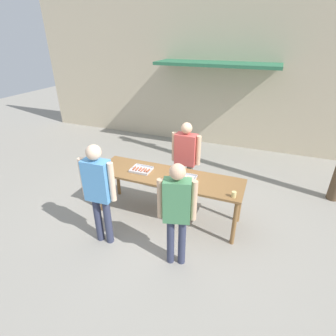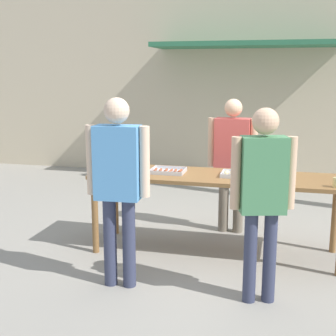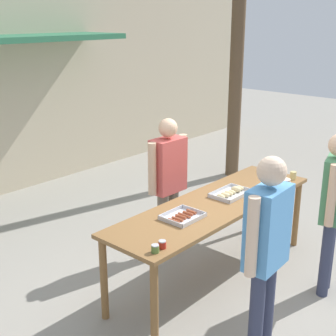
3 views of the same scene
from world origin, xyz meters
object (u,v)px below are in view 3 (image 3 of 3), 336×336
(beer_cup, at_px, (293,176))
(person_customer_with_cup, at_px, (334,200))
(condiment_jar_ketchup, at_px, (162,244))
(person_server_behind_table, at_px, (168,176))
(person_customer_holding_hotdog, at_px, (267,242))
(food_tray_sausages, at_px, (183,217))
(food_tray_buns, at_px, (231,193))
(condiment_jar_mustard, at_px, (155,249))

(beer_cup, height_order, person_customer_with_cup, person_customer_with_cup)
(condiment_jar_ketchup, height_order, beer_cup, beer_cup)
(person_server_behind_table, xyz_separation_m, person_customer_holding_hotdog, (-0.82, -1.75, 0.07))
(food_tray_sausages, relative_size, beer_cup, 3.90)
(beer_cup, bearing_deg, food_tray_buns, 163.71)
(person_customer_with_cup, bearing_deg, food_tray_buns, -91.97)
(food_tray_sausages, distance_m, condiment_jar_ketchup, 0.63)
(person_customer_with_cup, bearing_deg, food_tray_sausages, -59.42)
(food_tray_sausages, xyz_separation_m, food_tray_buns, (0.81, 0.00, 0.01))
(condiment_jar_ketchup, bearing_deg, food_tray_buns, 10.64)
(condiment_jar_ketchup, height_order, person_customer_holding_hotdog, person_customer_holding_hotdog)
(beer_cup, bearing_deg, person_server_behind_table, 137.93)
(condiment_jar_mustard, height_order, person_customer_holding_hotdog, person_customer_holding_hotdog)
(condiment_jar_ketchup, distance_m, person_server_behind_table, 1.55)
(person_customer_holding_hotdog, relative_size, person_customer_with_cup, 1.04)
(beer_cup, bearing_deg, person_customer_with_cup, -130.98)
(condiment_jar_ketchup, xyz_separation_m, person_customer_with_cup, (1.63, -0.76, 0.10))
(food_tray_sausages, height_order, person_customer_holding_hotdog, person_customer_holding_hotdog)
(condiment_jar_mustard, relative_size, person_server_behind_table, 0.04)
(person_server_behind_table, relative_size, person_customer_with_cup, 0.98)
(person_server_behind_table, bearing_deg, food_tray_buns, -73.06)
(food_tray_buns, bearing_deg, beer_cup, -16.29)
(beer_cup, xyz_separation_m, person_server_behind_table, (-1.10, 0.99, 0.06))
(food_tray_sausages, distance_m, person_customer_with_cup, 1.47)
(beer_cup, distance_m, person_customer_with_cup, 1.01)
(person_customer_holding_hotdog, bearing_deg, condiment_jar_mustard, -61.19)
(food_tray_sausages, bearing_deg, condiment_jar_mustard, -158.24)
(person_customer_with_cup, bearing_deg, beer_cup, -146.47)
(condiment_jar_mustard, height_order, condiment_jar_ketchup, same)
(food_tray_sausages, xyz_separation_m, beer_cup, (1.72, -0.26, 0.03))
(food_tray_buns, xyz_separation_m, condiment_jar_ketchup, (-1.39, -0.26, 0.01))
(person_customer_holding_hotdog, distance_m, person_customer_with_cup, 1.26)
(food_tray_sausages, xyz_separation_m, person_customer_with_cup, (1.06, -1.02, 0.12))
(food_tray_sausages, bearing_deg, beer_cup, -8.71)
(condiment_jar_mustard, xyz_separation_m, condiment_jar_ketchup, (0.09, 0.01, 0.00))
(condiment_jar_ketchup, bearing_deg, person_customer_holding_hotdog, -63.81)
(food_tray_sausages, height_order, condiment_jar_ketchup, condiment_jar_ketchup)
(food_tray_buns, distance_m, condiment_jar_mustard, 1.50)
(condiment_jar_mustard, relative_size, condiment_jar_ketchup, 1.00)
(person_customer_with_cup, bearing_deg, person_customer_holding_hotdog, -15.70)
(person_customer_holding_hotdog, bearing_deg, condiment_jar_ketchup, -66.82)
(food_tray_sausages, distance_m, beer_cup, 1.74)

